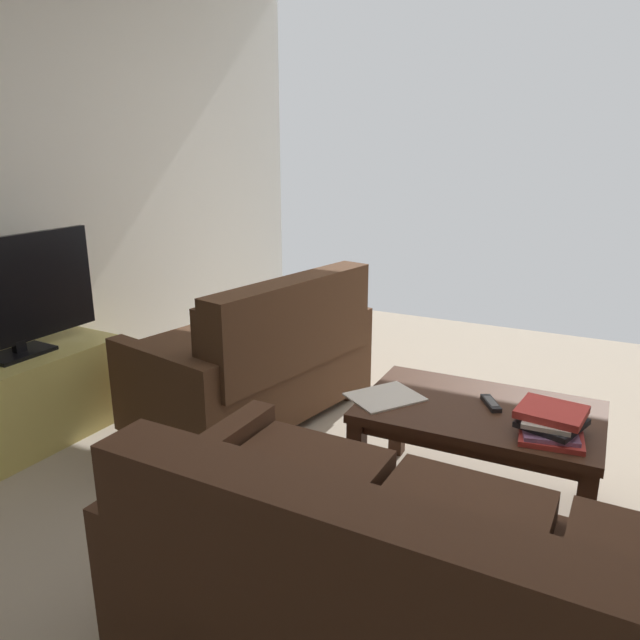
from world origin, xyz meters
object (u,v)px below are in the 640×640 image
at_px(flat_tv, 11,295).
at_px(book_stack, 551,422).
at_px(sofa_main, 433,610).
at_px(tv_stand, 27,399).
at_px(loose_magazine, 385,397).
at_px(coffee_table, 479,423).
at_px(loveseat_near, 259,358).
at_px(tv_remote, 491,403).

xyz_separation_m(flat_tv, book_stack, (-2.61, -0.34, -0.30)).
distance_m(sofa_main, tv_stand, 2.52).
bearing_deg(loose_magazine, tv_stand, -133.03).
relative_size(book_stack, loose_magazine, 1.04).
xyz_separation_m(sofa_main, coffee_table, (0.12, -1.13, 0.03)).
height_order(loveseat_near, flat_tv, flat_tv).
height_order(loveseat_near, coffee_table, loveseat_near).
bearing_deg(tv_remote, book_stack, 146.22).
bearing_deg(tv_stand, coffee_table, -168.43).
relative_size(sofa_main, loose_magazine, 6.02).
height_order(sofa_main, flat_tv, flat_tv).
height_order(coffee_table, tv_remote, tv_remote).
relative_size(tv_stand, tv_remote, 6.39).
bearing_deg(loveseat_near, sofa_main, 134.75).
bearing_deg(coffee_table, tv_remote, -130.03).
xyz_separation_m(book_stack, tv_remote, (0.26, -0.18, -0.04)).
bearing_deg(sofa_main, loveseat_near, -45.25).
distance_m(sofa_main, book_stack, 1.03).
xyz_separation_m(tv_remote, loose_magazine, (0.45, 0.13, -0.01)).
bearing_deg(flat_tv, sofa_main, 164.88).
height_order(sofa_main, coffee_table, sofa_main).
distance_m(flat_tv, book_stack, 2.65).
bearing_deg(sofa_main, flat_tv, -15.12).
relative_size(flat_tv, book_stack, 3.08).
bearing_deg(coffee_table, loose_magazine, 11.27).
xyz_separation_m(coffee_table, tv_stand, (2.31, 0.47, -0.15)).
bearing_deg(tv_remote, loose_magazine, 15.80).
bearing_deg(book_stack, loose_magazine, -3.90).
bearing_deg(book_stack, coffee_table, -23.48).
bearing_deg(flat_tv, loveseat_near, -140.17).
distance_m(coffee_table, flat_tv, 2.40).
height_order(sofa_main, loveseat_near, loveseat_near).
relative_size(sofa_main, loveseat_near, 1.21).
xyz_separation_m(sofa_main, loose_magazine, (0.53, -1.05, 0.11)).
distance_m(book_stack, loose_magazine, 0.71).
bearing_deg(coffee_table, tv_stand, 11.57).
xyz_separation_m(flat_tv, loose_magazine, (-1.90, -0.39, -0.35)).
xyz_separation_m(loveseat_near, coffee_table, (-1.34, 0.34, 0.03)).
distance_m(sofa_main, tv_remote, 1.18).
relative_size(coffee_table, loose_magazine, 3.31).
xyz_separation_m(sofa_main, book_stack, (-0.18, -1.00, 0.16)).
relative_size(tv_stand, loose_magazine, 3.35).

